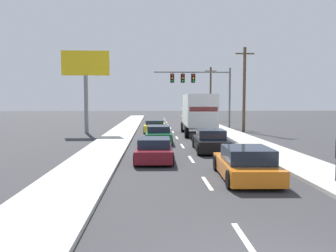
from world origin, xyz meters
The scene contains 14 objects.
ground_plane centered at (0.00, 25.00, 0.00)m, with size 140.00×140.00×0.00m, color #333335.
sidewalk_right centered at (4.83, 20.00, 0.07)m, with size 2.57×80.00×0.14m, color #B2AFA8.
sidewalk_left centered at (-4.83, 20.00, 0.07)m, with size 2.57×80.00×0.14m, color #B2AFA8.
lane_markings centered at (0.00, 24.14, 0.00)m, with size 0.14×57.00×0.01m.
car_yellow centered at (-1.74, 26.62, 0.54)m, with size 2.13×4.43×1.15m.
car_green centered at (-1.53, 18.62, 0.57)m, with size 1.89×4.54×1.22m.
car_maroon centered at (-1.89, 11.36, 0.53)m, with size 1.91×4.15×1.15m.
box_truck centered at (1.94, 23.40, 2.02)m, with size 2.72×8.09×3.51m.
car_black centered at (1.45, 14.34, 0.59)m, with size 1.99×4.32×1.30m.
car_orange centered at (1.58, 7.23, 0.57)m, with size 2.12×4.20×1.24m.
traffic_signal_mast centered at (2.63, 31.00, 5.01)m, with size 8.33×0.69×6.53m.
utility_pole_mid centered at (6.79, 26.52, 4.15)m, with size 1.80×0.28×8.03m.
utility_pole_far centered at (7.09, 46.85, 4.24)m, with size 1.80×0.28×8.20m.
roadside_billboard centered at (-8.05, 25.92, 5.42)m, with size 4.33×0.36×7.52m.
Camera 1 is at (-1.97, -5.20, 2.97)m, focal length 35.84 mm.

